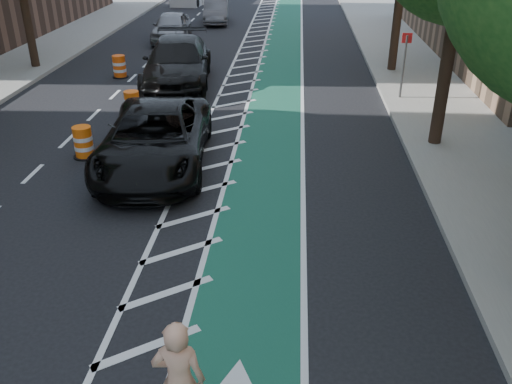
# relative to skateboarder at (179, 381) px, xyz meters

# --- Properties ---
(ground) EXTENTS (120.00, 120.00, 0.00)m
(ground) POSITION_rel_skateboarder_xyz_m (-2.41, 3.01, -1.03)
(ground) COLOR black
(ground) RESTS_ON ground
(bike_lane) EXTENTS (2.00, 90.00, 0.01)m
(bike_lane) POSITION_rel_skateboarder_xyz_m (0.59, 13.01, -1.02)
(bike_lane) COLOR #17513C
(bike_lane) RESTS_ON ground
(buffer_strip) EXTENTS (1.40, 90.00, 0.01)m
(buffer_strip) POSITION_rel_skateboarder_xyz_m (-0.91, 13.01, -1.02)
(buffer_strip) COLOR silver
(buffer_strip) RESTS_ON ground
(sidewalk_right) EXTENTS (5.00, 90.00, 0.15)m
(sidewalk_right) POSITION_rel_skateboarder_xyz_m (7.09, 13.01, -0.95)
(sidewalk_right) COLOR gray
(sidewalk_right) RESTS_ON ground
(curb_right) EXTENTS (0.12, 90.00, 0.16)m
(curb_right) POSITION_rel_skateboarder_xyz_m (4.64, 13.01, -0.95)
(curb_right) COLOR gray
(curb_right) RESTS_ON ground
(sign_post) EXTENTS (0.35, 0.08, 2.47)m
(sign_post) POSITION_rel_skateboarder_xyz_m (5.19, 15.01, 0.32)
(sign_post) COLOR #4C4C4C
(sign_post) RESTS_ON ground
(skateboarder) EXTENTS (0.67, 0.45, 1.82)m
(skateboarder) POSITION_rel_skateboarder_xyz_m (0.00, 0.00, 0.00)
(skateboarder) COLOR tan
(skateboarder) RESTS_ON skateboard
(suv_near) EXTENTS (3.18, 6.06, 1.63)m
(suv_near) POSITION_rel_skateboarder_xyz_m (-2.41, 8.59, -0.21)
(suv_near) COLOR black
(suv_near) RESTS_ON ground
(suv_far) EXTENTS (3.21, 6.47, 1.81)m
(suv_far) POSITION_rel_skateboarder_xyz_m (-3.43, 16.55, -0.12)
(suv_far) COLOR black
(suv_far) RESTS_ON ground
(car_silver) EXTENTS (1.99, 4.52, 1.51)m
(car_silver) POSITION_rel_skateboarder_xyz_m (-5.53, 25.14, -0.27)
(car_silver) COLOR gray
(car_silver) RESTS_ON ground
(car_grey) EXTENTS (1.90, 4.34, 1.39)m
(car_grey) POSITION_rel_skateboarder_xyz_m (-3.88, 30.86, -0.33)
(car_grey) COLOR #59585D
(car_grey) RESTS_ON ground
(barrel_a) EXTENTS (0.66, 0.66, 0.90)m
(barrel_a) POSITION_rel_skateboarder_xyz_m (-4.61, 9.04, -0.60)
(barrel_a) COLOR #FF640D
(barrel_a) RESTS_ON ground
(barrel_b) EXTENTS (0.64, 0.64, 0.87)m
(barrel_b) POSITION_rel_skateboarder_xyz_m (-4.21, 12.61, -0.62)
(barrel_b) COLOR #FF5F0D
(barrel_b) RESTS_ON ground
(barrel_c) EXTENTS (0.68, 0.68, 0.92)m
(barrel_c) POSITION_rel_skateboarder_xyz_m (-6.14, 17.51, -0.59)
(barrel_c) COLOR #FD550D
(barrel_c) RESTS_ON ground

